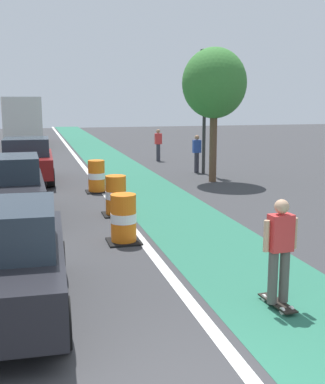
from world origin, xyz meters
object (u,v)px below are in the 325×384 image
(traffic_barrel_mid, at_px, (116,196))
(delivery_truck_down_block, at_px, (22,118))
(traffic_barrel_back, at_px, (97,177))
(pedestrian_waiting, at_px, (158,144))
(skateboarder_on_lane, at_px, (280,250))
(traffic_light_corner, at_px, (205,89))
(parked_sedan_second, at_px, (7,188))
(pedestrian_crossing, at_px, (197,153))
(traffic_barrel_front, at_px, (124,219))
(street_tree_sidewalk, at_px, (214,84))
(parked_sedan_third, at_px, (27,161))

(traffic_barrel_mid, bearing_deg, delivery_truck_down_block, 97.19)
(traffic_barrel_back, distance_m, pedestrian_waiting, 8.74)
(traffic_barrel_back, bearing_deg, skateboarder_on_lane, -81.81)
(traffic_light_corner, bearing_deg, parked_sedan_second, -140.64)
(traffic_barrel_mid, height_order, pedestrian_crossing, pedestrian_crossing)
(traffic_barrel_front, xyz_separation_m, delivery_truck_down_block, (-2.41, 23.87, 1.31))
(skateboarder_on_lane, xyz_separation_m, traffic_barrel_mid, (-1.38, 6.65, -0.38))
(traffic_barrel_back, relative_size, street_tree_sidewalk, 0.22)
(traffic_barrel_front, distance_m, pedestrian_waiting, 14.48)
(pedestrian_crossing, bearing_deg, traffic_light_corner, -59.93)
(skateboarder_on_lane, xyz_separation_m, traffic_barrel_front, (-1.65, 4.01, -0.38))
(traffic_barrel_back, bearing_deg, traffic_barrel_mid, -88.69)
(delivery_truck_down_block, relative_size, traffic_light_corner, 1.50)
(parked_sedan_second, bearing_deg, pedestrian_crossing, 41.59)
(skateboarder_on_lane, xyz_separation_m, parked_sedan_third, (-3.73, 12.76, -0.08))
(parked_sedan_third, height_order, traffic_barrel_front, parked_sedan_third)
(traffic_barrel_back, height_order, traffic_light_corner, traffic_light_corner)
(traffic_barrel_back, height_order, pedestrian_crossing, pedestrian_crossing)
(traffic_light_corner, bearing_deg, traffic_barrel_back, -148.17)
(parked_sedan_third, height_order, traffic_barrel_mid, parked_sedan_third)
(pedestrian_waiting, bearing_deg, delivery_truck_down_block, 123.79)
(skateboarder_on_lane, relative_size, traffic_barrel_back, 1.55)
(traffic_barrel_front, bearing_deg, parked_sedan_third, 103.34)
(traffic_barrel_back, xyz_separation_m, delivery_truck_down_block, (-2.60, 17.75, 1.31))
(traffic_barrel_mid, height_order, pedestrian_waiting, pedestrian_waiting)
(traffic_barrel_front, relative_size, pedestrian_crossing, 0.68)
(parked_sedan_third, xyz_separation_m, street_tree_sidewalk, (6.85, -1.57, 2.83))
(traffic_barrel_back, bearing_deg, traffic_light_corner, 31.83)
(skateboarder_on_lane, distance_m, traffic_barrel_back, 10.25)
(parked_sedan_second, height_order, pedestrian_waiting, parked_sedan_second)
(street_tree_sidewalk, bearing_deg, traffic_barrel_front, -123.61)
(parked_sedan_third, bearing_deg, traffic_barrel_back, -49.16)
(traffic_barrel_back, distance_m, pedestrian_crossing, 5.83)
(parked_sedan_third, distance_m, pedestrian_crossing, 7.04)
(traffic_barrel_mid, relative_size, pedestrian_waiting, 0.68)
(delivery_truck_down_block, distance_m, pedestrian_waiting, 12.14)
(traffic_barrel_mid, distance_m, traffic_barrel_back, 3.49)
(traffic_barrel_front, xyz_separation_m, traffic_barrel_mid, (0.27, 2.64, 0.00))
(traffic_light_corner, relative_size, pedestrian_crossing, 3.17)
(traffic_barrel_mid, height_order, delivery_truck_down_block, delivery_truck_down_block)
(pedestrian_waiting, bearing_deg, traffic_light_corner, -80.22)
(parked_sedan_third, bearing_deg, pedestrian_waiting, 38.41)
(skateboarder_on_lane, height_order, street_tree_sidewalk, street_tree_sidewalk)
(traffic_barrel_mid, distance_m, delivery_truck_down_block, 21.44)
(pedestrian_waiting, bearing_deg, traffic_barrel_mid, -109.90)
(pedestrian_crossing, relative_size, pedestrian_waiting, 1.00)
(skateboarder_on_lane, bearing_deg, pedestrian_crossing, 76.43)
(parked_sedan_second, relative_size, traffic_barrel_back, 3.79)
(delivery_truck_down_block, bearing_deg, pedestrian_waiting, -56.21)
(traffic_light_corner, height_order, pedestrian_crossing, traffic_light_corner)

